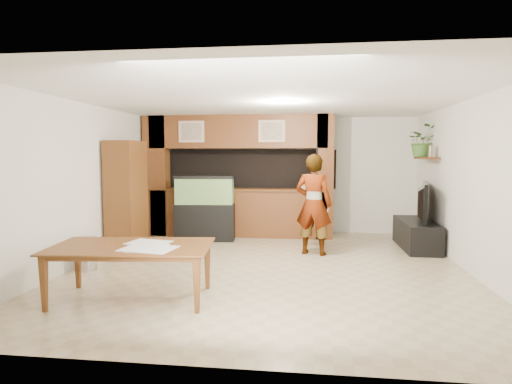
# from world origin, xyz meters

# --- Properties ---
(floor) EXTENTS (6.50, 6.50, 0.00)m
(floor) POSITION_xyz_m (0.00, 0.00, 0.00)
(floor) COLOR tan
(floor) RESTS_ON ground
(ceiling) EXTENTS (6.50, 6.50, 0.00)m
(ceiling) POSITION_xyz_m (0.00, 0.00, 2.60)
(ceiling) COLOR white
(ceiling) RESTS_ON wall_back
(wall_back) EXTENTS (6.00, 0.00, 6.00)m
(wall_back) POSITION_xyz_m (0.00, 3.25, 1.30)
(wall_back) COLOR beige
(wall_back) RESTS_ON floor
(wall_left) EXTENTS (0.00, 6.50, 6.50)m
(wall_left) POSITION_xyz_m (-3.00, 0.00, 1.30)
(wall_left) COLOR beige
(wall_left) RESTS_ON floor
(wall_right) EXTENTS (0.00, 6.50, 6.50)m
(wall_right) POSITION_xyz_m (3.00, 0.00, 1.30)
(wall_right) COLOR beige
(wall_right) RESTS_ON floor
(partition) EXTENTS (4.20, 0.99, 2.60)m
(partition) POSITION_xyz_m (-0.95, 2.64, 1.31)
(partition) COLOR brown
(partition) RESTS_ON floor
(wall_clock) EXTENTS (0.05, 0.25, 0.25)m
(wall_clock) POSITION_xyz_m (-2.97, 1.00, 1.90)
(wall_clock) COLOR black
(wall_clock) RESTS_ON wall_left
(wall_shelf) EXTENTS (0.25, 0.90, 0.04)m
(wall_shelf) POSITION_xyz_m (2.85, 1.95, 1.70)
(wall_shelf) COLOR #5B3415
(wall_shelf) RESTS_ON wall_right
(pantry_cabinet) EXTENTS (0.50, 0.82, 2.02)m
(pantry_cabinet) POSITION_xyz_m (-2.70, 0.85, 1.01)
(pantry_cabinet) COLOR #5B3415
(pantry_cabinet) RESTS_ON floor
(trash_can) EXTENTS (0.28, 0.28, 0.52)m
(trash_can) POSITION_xyz_m (-2.74, -0.53, 0.26)
(trash_can) COLOR #B2B2B7
(trash_can) RESTS_ON floor
(aquarium) EXTENTS (1.21, 0.45, 1.34)m
(aquarium) POSITION_xyz_m (-1.50, 1.95, 0.66)
(aquarium) COLOR black
(aquarium) RESTS_ON floor
(tv_stand) EXTENTS (0.57, 1.56, 0.52)m
(tv_stand) POSITION_xyz_m (2.65, 1.70, 0.26)
(tv_stand) COLOR black
(tv_stand) RESTS_ON floor
(television) EXTENTS (0.44, 1.26, 0.72)m
(television) POSITION_xyz_m (2.65, 1.70, 0.88)
(television) COLOR black
(television) RESTS_ON tv_stand
(photo_frame) EXTENTS (0.06, 0.17, 0.22)m
(photo_frame) POSITION_xyz_m (2.85, 1.72, 1.83)
(photo_frame) COLOR tan
(photo_frame) RESTS_ON wall_shelf
(potted_plant) EXTENTS (0.65, 0.59, 0.64)m
(potted_plant) POSITION_xyz_m (2.82, 2.20, 2.04)
(potted_plant) COLOR #3C6A2A
(potted_plant) RESTS_ON wall_shelf
(person) EXTENTS (0.74, 0.58, 1.78)m
(person) POSITION_xyz_m (0.70, 0.96, 0.89)
(person) COLOR #9C8155
(person) RESTS_ON floor
(microphone) EXTENTS (0.03, 0.09, 0.15)m
(microphone) POSITION_xyz_m (0.75, 0.80, 1.82)
(microphone) COLOR black
(microphone) RESTS_ON person
(dining_table) EXTENTS (2.01, 1.25, 0.67)m
(dining_table) POSITION_xyz_m (-1.51, -1.76, 0.34)
(dining_table) COLOR #5B3415
(dining_table) RESTS_ON floor
(newspaper_a) EXTENTS (0.58, 0.50, 0.01)m
(newspaper_a) POSITION_xyz_m (-1.25, -1.84, 0.68)
(newspaper_a) COLOR silver
(newspaper_a) RESTS_ON dining_table
(newspaper_b) EXTENTS (0.66, 0.53, 0.01)m
(newspaper_b) POSITION_xyz_m (-1.23, -1.88, 0.68)
(newspaper_b) COLOR silver
(newspaper_b) RESTS_ON dining_table
(newspaper_c) EXTENTS (0.56, 0.46, 0.01)m
(newspaper_c) POSITION_xyz_m (-1.36, -1.56, 0.68)
(newspaper_c) COLOR silver
(newspaper_c) RESTS_ON dining_table
(counter_box) EXTENTS (0.34, 0.25, 0.21)m
(counter_box) POSITION_xyz_m (0.63, 2.45, 1.14)
(counter_box) COLOR tan
(counter_box) RESTS_ON partition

